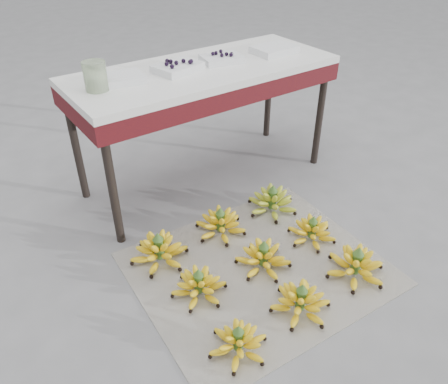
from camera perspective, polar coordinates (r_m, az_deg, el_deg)
ground at (r=2.45m, az=5.74°, el=-8.03°), size 60.00×60.00×0.00m
newspaper_mat at (r=2.36m, az=4.51°, el=-9.92°), size 1.31×1.12×0.01m
bunch_front_left at (r=1.97m, az=1.86°, el=-19.02°), size 0.32×0.32×0.16m
bunch_front_center at (r=2.14m, az=9.97°, el=-13.94°), size 0.36×0.36×0.17m
bunch_front_right at (r=2.37m, az=16.83°, el=-9.18°), size 0.37×0.37×0.19m
bunch_mid_left at (r=2.18m, az=-3.29°, el=-12.09°), size 0.33×0.33×0.17m
bunch_mid_center at (r=2.33m, az=5.14°, el=-8.57°), size 0.30×0.30×0.18m
bunch_mid_right at (r=2.54m, az=11.40°, el=-5.06°), size 0.35×0.35×0.16m
bunch_back_left at (r=2.38m, az=-8.45°, el=-7.62°), size 0.38×0.38×0.19m
bunch_back_center at (r=2.53m, az=-0.47°, el=-4.20°), size 0.32×0.32×0.18m
bunch_back_right at (r=2.72m, az=6.32°, el=-1.27°), size 0.34×0.34×0.19m
vendor_table at (r=2.76m, az=-2.59°, el=14.28°), size 1.65×0.66×0.79m
tray_far_left at (r=2.53m, az=-13.41°, el=14.22°), size 0.28×0.22×0.04m
tray_left at (r=2.65m, az=-6.07°, el=15.91°), size 0.30×0.25×0.07m
tray_right at (r=2.80m, az=-0.29°, el=17.04°), size 0.27×0.22×0.06m
tray_far_right at (r=3.00m, az=6.58°, el=18.00°), size 0.28×0.20×0.04m
glass_jar at (r=2.43m, az=-16.45°, el=14.31°), size 0.14×0.14×0.15m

